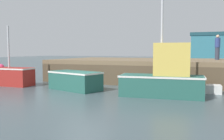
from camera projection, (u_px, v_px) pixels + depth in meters
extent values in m
cube|color=#3D4C51|center=(83.00, 93.00, 12.20)|extent=(120.00, 160.00, 0.10)
cube|color=brown|center=(156.00, 61.00, 17.45)|extent=(13.57, 7.45, 0.25)
cube|color=#4E402E|center=(143.00, 76.00, 14.15)|extent=(13.57, 0.24, 1.19)
cylinder|color=#4E402E|center=(50.00, 73.00, 16.58)|extent=(0.37, 0.37, 1.19)
cylinder|color=#4E402E|center=(143.00, 76.00, 14.26)|extent=(0.37, 0.37, 1.19)
cylinder|color=#4E402E|center=(118.00, 67.00, 22.22)|extent=(0.37, 0.37, 1.19)
cylinder|color=#4E402E|center=(217.00, 70.00, 19.26)|extent=(0.37, 0.37, 1.19)
cylinder|color=#4E402E|center=(93.00, 74.00, 15.42)|extent=(6.41, 0.19, 1.14)
cube|color=maroon|center=(9.00, 76.00, 14.67)|extent=(2.86, 1.17, 1.06)
cube|color=silver|center=(9.00, 68.00, 14.63)|extent=(2.92, 1.20, 0.08)
cylinder|color=#B7B7BC|center=(8.00, 47.00, 14.54)|extent=(0.11, 0.11, 2.44)
sphere|color=#DB3866|center=(1.00, 67.00, 15.20)|extent=(0.42, 0.42, 0.42)
cube|color=#23564C|center=(75.00, 81.00, 12.97)|extent=(3.08, 2.13, 0.96)
cube|color=silver|center=(75.00, 72.00, 12.94)|extent=(3.14, 2.17, 0.08)
cube|color=#23564C|center=(161.00, 86.00, 11.07)|extent=(3.69, 1.60, 0.95)
cube|color=silver|center=(161.00, 76.00, 11.03)|extent=(3.76, 1.63, 0.08)
cube|color=gold|center=(172.00, 59.00, 10.85)|extent=(1.60, 1.21, 1.42)
cylinder|color=#B7B7BC|center=(162.00, 13.00, 10.82)|extent=(0.10, 0.10, 2.60)
cube|color=silver|center=(204.00, 89.00, 12.00)|extent=(1.56, 0.83, 0.41)
cube|color=#7F6647|center=(204.00, 84.00, 11.98)|extent=(0.16, 0.63, 0.04)
cylinder|color=#2D3342|center=(217.00, 54.00, 16.61)|extent=(0.29, 0.29, 0.82)
cylinder|color=navy|center=(218.00, 43.00, 16.55)|extent=(0.34, 0.34, 0.62)
sphere|color=tan|center=(218.00, 36.00, 16.52)|extent=(0.22, 0.22, 0.22)
cube|color=#2D6B7A|center=(221.00, 50.00, 38.67)|extent=(8.57, 4.49, 4.38)
cube|color=#1B4049|center=(221.00, 34.00, 38.49)|extent=(8.91, 4.67, 0.50)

